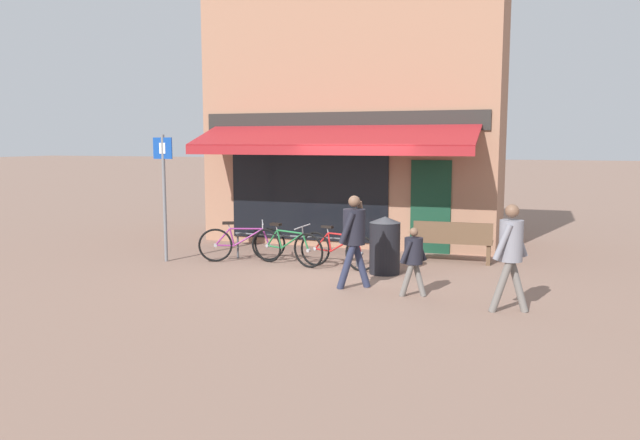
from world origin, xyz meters
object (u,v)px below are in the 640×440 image
(bicycle_green, at_px, (287,247))
(litter_bin, at_px, (385,245))
(pedestrian_adult, at_px, (354,232))
(pedestrian_child, at_px, (413,255))
(parking_sign, at_px, (164,185))
(park_bench, at_px, (453,241))
(pedestrian_second_adult, at_px, (511,247))
(bicycle_purple, at_px, (242,243))
(bicycle_red, at_px, (337,250))

(bicycle_green, distance_m, litter_bin, 2.08)
(pedestrian_adult, height_order, pedestrian_child, pedestrian_adult)
(bicycle_green, distance_m, parking_sign, 2.88)
(park_bench, bearing_deg, pedestrian_adult, -117.36)
(pedestrian_second_adult, height_order, litter_bin, pedestrian_second_adult)
(pedestrian_adult, bearing_deg, bicycle_green, 133.43)
(pedestrian_adult, bearing_deg, bicycle_purple, 144.21)
(litter_bin, bearing_deg, pedestrian_adult, -99.49)
(bicycle_purple, xyz_separation_m, pedestrian_second_adult, (5.49, -2.24, 0.60))
(litter_bin, bearing_deg, bicycle_green, 176.20)
(bicycle_red, height_order, parking_sign, parking_sign)
(bicycle_purple, relative_size, pedestrian_second_adult, 1.03)
(bicycle_green, distance_m, bicycle_red, 1.06)
(pedestrian_child, bearing_deg, litter_bin, 127.04)
(bicycle_green, bearing_deg, pedestrian_adult, -23.45)
(pedestrian_child, relative_size, litter_bin, 1.04)
(pedestrian_second_adult, bearing_deg, bicycle_red, 151.75)
(park_bench, bearing_deg, bicycle_green, -159.19)
(parking_sign, relative_size, park_bench, 1.64)
(pedestrian_child, xyz_separation_m, pedestrian_second_adult, (1.52, -0.47, 0.30))
(bicycle_purple, height_order, pedestrian_child, pedestrian_child)
(pedestrian_adult, height_order, pedestrian_second_adult, pedestrian_second_adult)
(litter_bin, distance_m, park_bench, 1.85)
(bicycle_red, bearing_deg, bicycle_purple, -168.34)
(bicycle_red, xyz_separation_m, pedestrian_adult, (0.78, -1.52, 0.60))
(pedestrian_child, bearing_deg, pedestrian_adult, 176.15)
(bicycle_green, bearing_deg, park_bench, 38.48)
(bicycle_red, bearing_deg, pedestrian_adult, -50.74)
(bicycle_red, relative_size, parking_sign, 0.65)
(bicycle_red, distance_m, pedestrian_adult, 1.81)
(bicycle_red, bearing_deg, bicycle_green, -165.60)
(pedestrian_second_adult, xyz_separation_m, park_bench, (-1.28, 3.54, -0.52))
(bicycle_purple, distance_m, parking_sign, 2.02)
(bicycle_red, xyz_separation_m, litter_bin, (1.00, -0.18, 0.18))
(bicycle_green, relative_size, litter_bin, 1.57)
(pedestrian_adult, distance_m, pedestrian_child, 1.14)
(bicycle_purple, height_order, bicycle_red, bicycle_purple)
(pedestrian_child, distance_m, parking_sign, 5.70)
(bicycle_purple, bearing_deg, pedestrian_adult, -53.86)
(bicycle_red, bearing_deg, pedestrian_child, -31.36)
(pedestrian_child, bearing_deg, bicycle_purple, 164.62)
(parking_sign, bearing_deg, pedestrian_child, -12.83)
(bicycle_purple, relative_size, pedestrian_adult, 1.04)
(pedestrian_second_adult, height_order, parking_sign, parking_sign)
(park_bench, bearing_deg, pedestrian_child, -96.92)
(bicycle_green, bearing_deg, pedestrian_second_adult, -10.98)
(bicycle_purple, bearing_deg, bicycle_green, -29.15)
(pedestrian_second_adult, bearing_deg, parking_sign, 171.38)
(bicycle_red, height_order, pedestrian_adult, pedestrian_adult)
(pedestrian_second_adult, distance_m, park_bench, 3.80)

